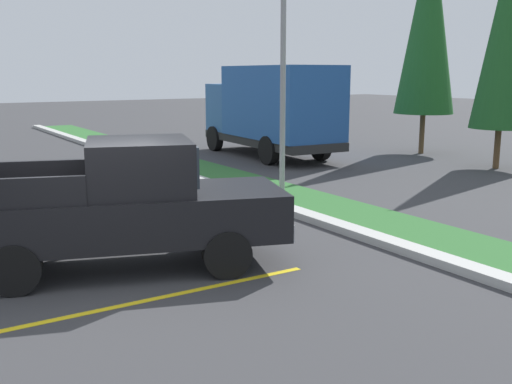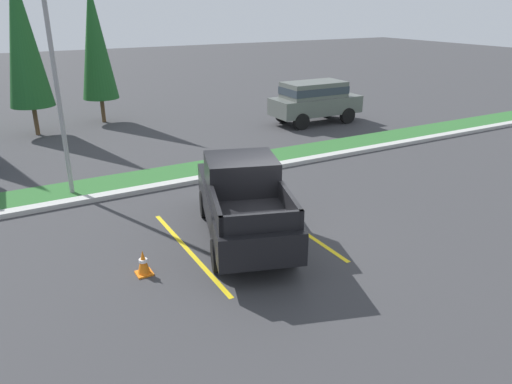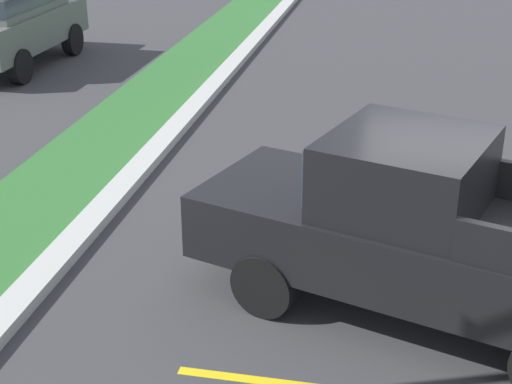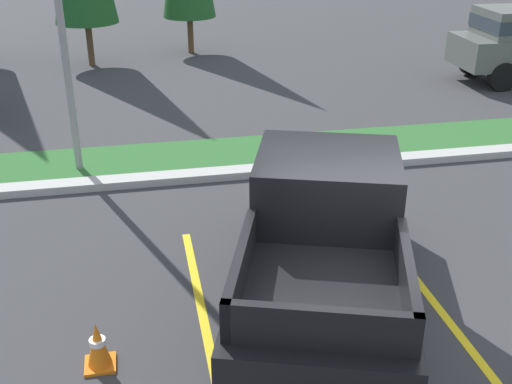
% 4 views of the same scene
% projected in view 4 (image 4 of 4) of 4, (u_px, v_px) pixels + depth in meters
% --- Properties ---
extents(ground_plane, '(120.00, 120.00, 0.00)m').
position_uv_depth(ground_plane, '(369.00, 326.00, 8.08)').
color(ground_plane, '#38383A').
extents(parking_line_near, '(0.12, 4.80, 0.01)m').
position_uv_depth(parking_line_near, '(205.00, 324.00, 8.11)').
color(parking_line_near, yellow).
rests_on(parking_line_near, ground).
extents(parking_line_far, '(0.12, 4.80, 0.01)m').
position_uv_depth(parking_line_far, '(429.00, 296.00, 8.67)').
color(parking_line_far, yellow).
rests_on(parking_line_far, ground).
extents(curb_strip, '(56.00, 0.40, 0.15)m').
position_uv_depth(curb_strip, '(279.00, 169.00, 12.48)').
color(curb_strip, '#B2B2AD').
rests_on(curb_strip, ground).
extents(grass_median, '(56.00, 1.80, 0.06)m').
position_uv_depth(grass_median, '(267.00, 151.00, 13.47)').
color(grass_median, '#2D662D').
rests_on(grass_median, ground).
extents(pickup_truck_main, '(3.44, 5.55, 2.10)m').
position_uv_depth(pickup_truck_main, '(324.00, 240.00, 7.99)').
color(pickup_truck_main, black).
rests_on(pickup_truck_main, ground).
extents(traffic_cone, '(0.36, 0.36, 0.60)m').
position_uv_depth(traffic_cone, '(98.00, 346.00, 7.28)').
color(traffic_cone, orange).
rests_on(traffic_cone, ground).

